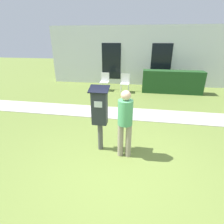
# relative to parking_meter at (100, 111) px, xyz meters

# --- Properties ---
(ground_plane) EXTENTS (40.00, 40.00, 0.00)m
(ground_plane) POSITION_rel_parking_meter_xyz_m (0.51, -0.57, -1.02)
(ground_plane) COLOR olive
(sidewalk) EXTENTS (12.00, 1.10, 0.02)m
(sidewalk) POSITION_rel_parking_meter_xyz_m (0.51, 2.29, -1.01)
(sidewalk) COLOR #B7B2A8
(sidewalk) RESTS_ON ground
(building_facade) EXTENTS (10.00, 0.26, 3.20)m
(building_facade) POSITION_rel_parking_meter_xyz_m (0.51, 6.86, 0.58)
(building_facade) COLOR silver
(building_facade) RESTS_ON ground
(parking_meter) EXTENTS (0.44, 0.31, 1.59)m
(parking_meter) POSITION_rel_parking_meter_xyz_m (0.00, 0.00, 0.00)
(parking_meter) COLOR #4C4C4C
(parking_meter) RESTS_ON ground
(person_standing) EXTENTS (0.32, 0.32, 1.58)m
(person_standing) POSITION_rel_parking_meter_xyz_m (0.60, -0.17, -0.09)
(person_standing) COLOR gray
(person_standing) RESTS_ON ground
(outdoor_chair_left) EXTENTS (0.44, 0.44, 0.90)m
(outdoor_chair_left) POSITION_rel_parking_meter_xyz_m (-1.00, 5.28, -0.49)
(outdoor_chair_left) COLOR white
(outdoor_chair_left) RESTS_ON ground
(outdoor_chair_middle) EXTENTS (0.44, 0.44, 0.90)m
(outdoor_chair_middle) POSITION_rel_parking_meter_xyz_m (0.09, 5.13, -0.49)
(outdoor_chair_middle) COLOR white
(outdoor_chair_middle) RESTS_ON ground
(hedge_row) EXTENTS (2.89, 0.60, 1.10)m
(hedge_row) POSITION_rel_parking_meter_xyz_m (2.40, 5.33, -0.47)
(hedge_row) COLOR #1E471E
(hedge_row) RESTS_ON ground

